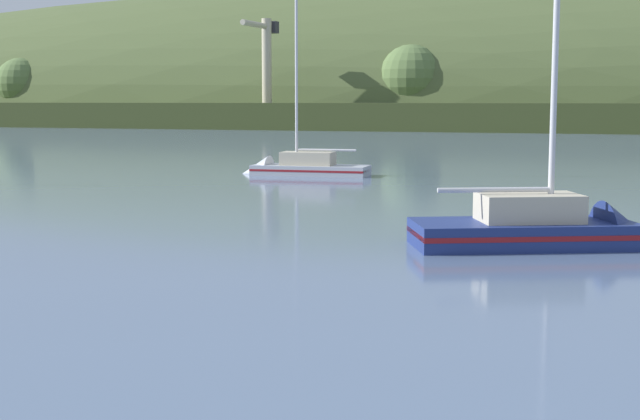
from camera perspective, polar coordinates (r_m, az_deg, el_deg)
The scene contains 4 objects.
far_shoreline_hill at distance 202.90m, azimuth -0.87°, elevation 5.65°, with size 456.21×124.52×58.95m.
dockside_crane at distance 161.28m, azimuth -3.45°, elevation 8.50°, with size 4.22×12.78×19.43m.
sailboat_near_mooring at distance 31.92m, azimuth 14.52°, elevation -1.65°, with size 9.01×5.67×14.97m.
sailboat_midwater_white at distance 60.42m, azimuth -1.55°, elevation 2.46°, with size 8.80×2.78×14.32m.
Camera 1 is at (2.72, 13.15, 5.02)m, focal length 50.15 mm.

